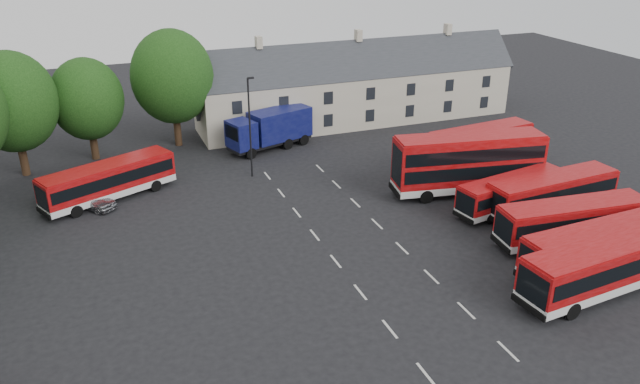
% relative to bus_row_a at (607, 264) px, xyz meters
% --- Properties ---
extents(ground, '(140.00, 140.00, 0.00)m').
position_rel_bus_row_a_xyz_m(ground, '(-13.83, 7.28, -2.02)').
color(ground, black).
rests_on(ground, ground).
extents(lane_markings, '(5.15, 33.80, 0.01)m').
position_rel_bus_row_a_xyz_m(lane_markings, '(-11.33, 9.28, -2.01)').
color(lane_markings, beige).
rests_on(lane_markings, ground).
extents(terrace_houses, '(35.70, 7.13, 10.06)m').
position_rel_bus_row_a_xyz_m(terrace_houses, '(0.17, 37.28, 1.84)').
color(terrace_houses, beige).
rests_on(terrace_houses, ground).
extents(bus_row_a, '(12.07, 3.83, 3.36)m').
position_rel_bus_row_a_xyz_m(bus_row_a, '(0.00, 0.00, 0.00)').
color(bus_row_a, silver).
rests_on(bus_row_a, ground).
extents(bus_row_b, '(11.42, 3.17, 3.20)m').
position_rel_bus_row_a_xyz_m(bus_row_b, '(1.52, 2.03, -0.10)').
color(bus_row_b, silver).
rests_on(bus_row_b, ground).
extents(bus_row_c, '(11.13, 3.57, 3.09)m').
position_rel_bus_row_a_xyz_m(bus_row_c, '(2.63, 5.81, -0.16)').
color(bus_row_c, silver).
rests_on(bus_row_c, ground).
extents(bus_row_d, '(11.15, 3.28, 3.11)m').
position_rel_bus_row_a_xyz_m(bus_row_d, '(4.47, 10.17, -0.15)').
color(bus_row_d, silver).
rests_on(bus_row_d, ground).
extents(bus_row_e, '(9.97, 3.83, 2.75)m').
position_rel_bus_row_a_xyz_m(bus_row_e, '(1.98, 11.76, -0.36)').
color(bus_row_e, silver).
rests_on(bus_row_e, ground).
extents(bus_dd_south, '(12.57, 4.84, 5.03)m').
position_rel_bus_row_a_xyz_m(bus_dd_south, '(0.56, 15.80, 0.85)').
color(bus_dd_south, silver).
rests_on(bus_dd_south, ground).
extents(bus_dd_north, '(10.26, 3.34, 4.13)m').
position_rel_bus_row_a_xyz_m(bus_dd_north, '(4.27, 19.58, 0.33)').
color(bus_dd_north, silver).
rests_on(bus_dd_north, ground).
extents(bus_north, '(10.91, 6.71, 3.07)m').
position_rel_bus_row_a_xyz_m(bus_north, '(-27.14, 25.02, -0.17)').
color(bus_north, silver).
rests_on(bus_north, ground).
extents(box_truck, '(9.02, 5.18, 3.77)m').
position_rel_bus_row_a_xyz_m(box_truck, '(-11.41, 32.02, 0.10)').
color(box_truck, black).
rests_on(box_truck, ground).
extents(silver_car, '(4.09, 4.36, 1.46)m').
position_rel_bus_row_a_xyz_m(silver_car, '(-28.65, 23.94, -1.29)').
color(silver_car, '#A4A6AB').
rests_on(silver_car, ground).
extents(lamppost, '(0.61, 0.23, 8.91)m').
position_rel_bus_row_a_xyz_m(lamppost, '(-15.09, 25.66, 2.74)').
color(lamppost, black).
rests_on(lamppost, ground).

